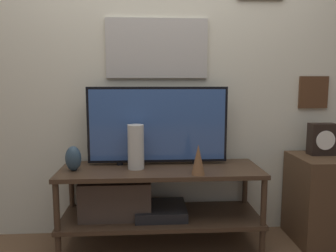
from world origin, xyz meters
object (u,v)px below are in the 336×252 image
object	(u,v)px
television	(158,125)
vase_tall_ceramic	(136,147)
vase_urn_stoneware	(73,158)
vase_slim_bronze	(198,160)
mantel_clock	(322,139)

from	to	relation	value
television	vase_tall_ceramic	xyz separation A→B (m)	(-0.16, -0.11, -0.14)
television	vase_tall_ceramic	distance (m)	0.24
vase_urn_stoneware	vase_slim_bronze	xyz separation A→B (m)	(0.84, -0.14, 0.01)
television	vase_tall_ceramic	bearing A→B (deg)	-144.95
vase_tall_ceramic	vase_slim_bronze	world-z (taller)	vase_tall_ceramic
vase_urn_stoneware	mantel_clock	world-z (taller)	mantel_clock
vase_urn_stoneware	vase_slim_bronze	size ratio (longest dim) A/B	0.86
vase_slim_bronze	mantel_clock	bearing A→B (deg)	14.99
vase_slim_bronze	mantel_clock	distance (m)	1.01
television	mantel_clock	world-z (taller)	television
vase_urn_stoneware	mantel_clock	bearing A→B (deg)	3.71
vase_slim_bronze	vase_urn_stoneware	bearing A→B (deg)	170.31
vase_urn_stoneware	mantel_clock	xyz separation A→B (m)	(1.82, 0.12, 0.09)
vase_urn_stoneware	vase_tall_ceramic	world-z (taller)	vase_tall_ceramic
vase_urn_stoneware	mantel_clock	distance (m)	1.82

